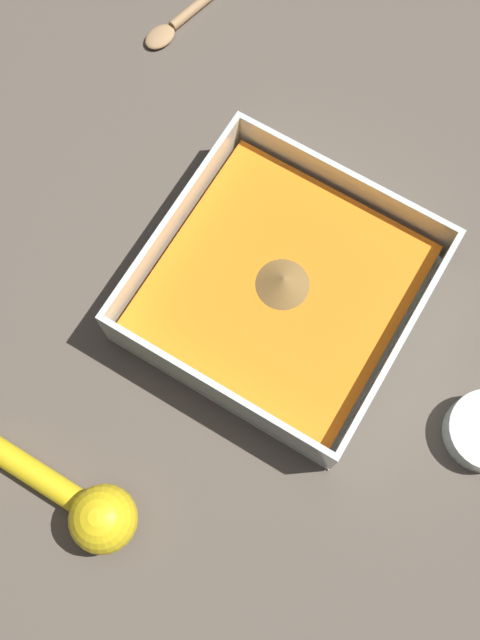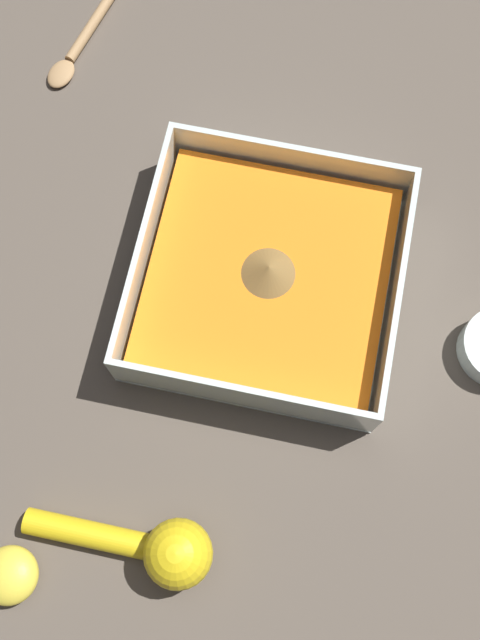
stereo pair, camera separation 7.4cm
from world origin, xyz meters
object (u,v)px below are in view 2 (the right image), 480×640
square_dish (268,280)px  lemon_half (10,575)px  lemon_squeezer (158,549)px  wooden_spoon (96,19)px

square_dish → lemon_half: (-0.18, -0.33, -0.01)m
square_dish → lemon_squeezer: bearing=-99.5°
wooden_spoon → lemon_squeezer: bearing=34.7°
square_dish → wooden_spoon: size_ratio=1.12×
square_dish → wooden_spoon: (-0.26, 0.29, -0.02)m
square_dish → lemon_half: size_ratio=4.85×
square_dish → lemon_half: square_dish is taller
square_dish → lemon_half: bearing=-118.1°
lemon_half → wooden_spoon: 0.63m
lemon_half → square_dish: bearing=61.9°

